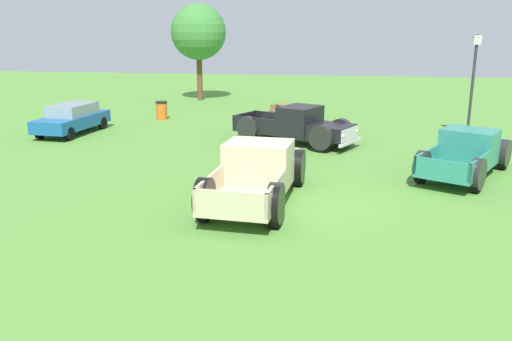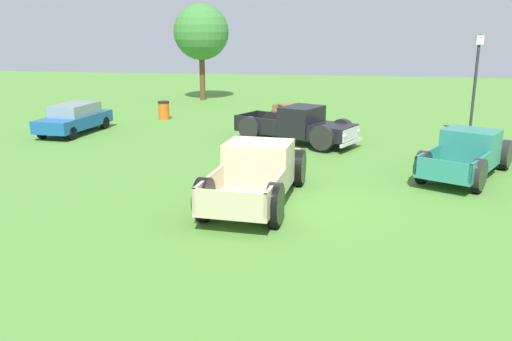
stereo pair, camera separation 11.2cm
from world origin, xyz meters
name	(u,v)px [view 2 (the right image)]	position (x,y,z in m)	size (l,w,h in m)	color
ground_plane	(278,202)	(0.00, 0.00, 0.00)	(80.00, 80.00, 0.00)	#548C38
pickup_truck_foreground	(259,171)	(-0.58, 0.32, 0.78)	(2.42, 5.45, 1.63)	#C6B793
pickup_truck_behind_left	(303,126)	(0.05, 7.60, 0.74)	(5.37, 3.80, 1.56)	black
pickup_truck_behind_right	(470,153)	(5.78, 3.89, 0.71)	(3.79, 5.12, 1.49)	#2D8475
sedan_distant_a	(74,118)	(-10.30, 8.27, 0.70)	(1.99, 4.11, 1.33)	#195699
lamp_post_near	(475,85)	(7.07, 9.83, 2.30)	(0.36, 0.36, 4.40)	#2D2D33
picnic_table	(292,111)	(-0.95, 13.29, 0.49)	(2.24, 2.32, 0.78)	olive
trash_can	(164,110)	(-7.56, 12.52, 0.48)	(0.59, 0.59, 0.95)	orange
oak_tree_east	(201,32)	(-7.53, 20.25, 4.34)	(3.54, 3.54, 6.13)	brown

